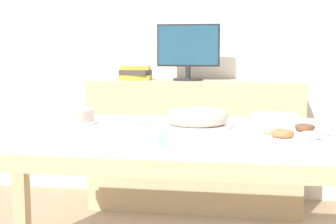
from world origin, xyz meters
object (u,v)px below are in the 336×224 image
Objects in this scene: cake_chocolate_round at (68,116)px; tealight_near_front at (51,115)px; computer_monitor at (188,52)px; cake_golden_bundt at (197,118)px; pastry_platter at (297,134)px; tealight_centre at (180,116)px; book_stack at (136,73)px; plate_stack at (274,119)px.

cake_chocolate_round is 6.57× the size of tealight_near_front.
computer_monitor is 1.61× the size of cake_chocolate_round.
cake_chocolate_round is 0.58m from cake_golden_bundt.
computer_monitor reaches higher than cake_chocolate_round.
pastry_platter is 9.37× the size of tealight_centre.
book_stack is (-0.36, 0.00, -0.14)m from computer_monitor.
computer_monitor reaches higher than tealight_near_front.
tealight_near_front is at bearing 163.78° from cake_golden_bundt.
cake_chocolate_round is at bearing -91.55° from book_stack.
pastry_platter is at bearing -20.04° from tealight_near_front.
computer_monitor is 0.98m from tealight_centre.
cake_chocolate_round reaches higher than tealight_near_front.
tealight_near_front is (-0.74, 0.22, -0.03)m from cake_golden_bundt.
tealight_near_front is (-1.07, 0.05, -0.01)m from plate_stack.
plate_stack is 5.25× the size of tealight_centre.
cake_golden_bundt is 0.78× the size of pastry_platter.
cake_golden_bundt reaches higher than pastry_platter.
cake_chocolate_round is at bearing -150.99° from tealight_centre.
tealight_centre is (0.07, -0.93, -0.31)m from computer_monitor.
cake_golden_bundt is at bearing -68.51° from tealight_centre.
cake_golden_bundt is at bearing -16.22° from tealight_near_front.
book_stack is 1.37m from plate_stack.
computer_monitor is 1.29m from cake_chocolate_round.
book_stack is at bearing 179.78° from computer_monitor.
plate_stack is (0.90, 0.15, -0.01)m from cake_chocolate_round.
plate_stack is 1.07m from tealight_near_front.
book_stack is 1.69m from pastry_platter.
tealight_near_front is (-0.17, 0.20, -0.02)m from cake_chocolate_round.
plate_stack is at bearing -2.63° from tealight_near_front.
computer_monitor is 10.60× the size of tealight_near_front.
tealight_near_front is (-0.56, -0.99, -0.31)m from computer_monitor.
tealight_centre is (-0.50, 0.47, -0.00)m from pastry_platter.
cake_golden_bundt is (0.18, -1.20, -0.28)m from computer_monitor.
pastry_platter is 9.37× the size of tealight_near_front.
cake_chocolate_round is 0.99m from pastry_platter.
cake_chocolate_round is at bearing -50.32° from tealight_near_front.
cake_golden_bundt is 0.43m from pastry_platter.
cake_golden_bundt is 0.77m from tealight_near_front.
computer_monitor is 1.19m from plate_stack.
tealight_near_front is 1.00× the size of tealight_centre.
pastry_platter is 0.68m from tealight_centre.
computer_monitor is at bearing 98.51° from cake_golden_bundt.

